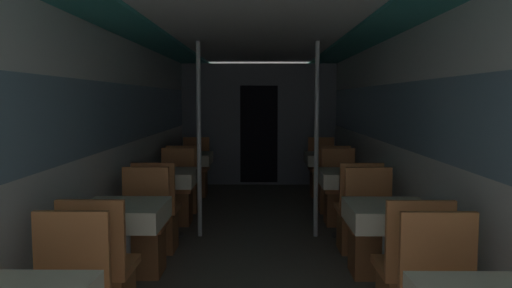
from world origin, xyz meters
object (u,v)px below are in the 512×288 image
object	(u,v)px
dining_table_right_1	(389,219)
chair_right_far_1	(371,241)
dining_table_left_3	(190,161)
chair_left_near_3	(184,191)
dining_table_right_3	(327,161)
chair_right_near_3	(332,191)
chair_left_near_2	(157,223)
chair_right_far_2	(340,200)
support_pole_right_2	(316,140)
dining_table_right_2	(348,181)
chair_right_far_3	(322,178)
dining_table_left_1	(124,219)
chair_left_far_2	(177,200)
chair_left_far_3	(195,177)
chair_left_far_1	(142,241)
support_pole_left_2	(199,140)
chair_right_near_2	(357,223)
dining_table_left_2	(167,181)

from	to	relation	value
dining_table_right_1	chair_right_far_1	size ratio (longest dim) A/B	0.80
dining_table_left_3	chair_left_near_3	xyz separation A→B (m)	(0.00, -0.55, -0.32)
dining_table_right_3	chair_right_near_3	xyz separation A→B (m)	(-0.00, -0.55, -0.32)
chair_left_near_2	dining_table_left_3	world-z (taller)	chair_left_near_2
dining_table_right_1	chair_right_far_2	xyz separation A→B (m)	(-0.00, 2.25, -0.32)
chair_right_far_2	support_pole_right_2	distance (m)	0.99
chair_right_far_2	dining_table_right_2	bearing A→B (deg)	90.00
dining_table_right_2	chair_right_far_3	xyz separation A→B (m)	(-0.00, 2.25, -0.32)
dining_table_left_1	chair_left_near_3	xyz separation A→B (m)	(0.00, 2.86, -0.32)
dining_table_right_2	chair_right_near_3	distance (m)	1.20
chair_left_far_2	chair_left_far_3	distance (m)	1.70
dining_table_left_1	support_pole_right_2	bearing A→B (deg)	46.97
chair_left_far_1	chair_left_near_3	world-z (taller)	same
support_pole_left_2	chair_right_far_2	bearing A→B (deg)	18.94
dining_table_right_1	dining_table_right_3	xyz separation A→B (m)	(0.00, 3.41, 0.00)
chair_right_near_2	dining_table_right_3	xyz separation A→B (m)	(0.00, 2.25, 0.32)
chair_left_far_2	dining_table_left_3	world-z (taller)	chair_left_far_2
dining_table_left_1	dining_table_left_2	distance (m)	1.70
support_pole_left_2	dining_table_left_3	bearing A→B (deg)	101.38
chair_right_near_2	chair_right_far_2	size ratio (longest dim) A/B	1.00
dining_table_right_2	support_pole_right_2	world-z (taller)	support_pole_right_2
dining_table_right_1	dining_table_right_3	size ratio (longest dim) A/B	1.00
chair_right_near_3	chair_right_far_3	bearing A→B (deg)	90.00
dining_table_right_1	chair_right_near_2	world-z (taller)	chair_right_near_2
chair_left_far_2	chair_right_far_2	xyz separation A→B (m)	(1.93, 0.00, 0.00)
support_pole_left_2	chair_right_far_3	world-z (taller)	support_pole_left_2
dining_table_left_3	dining_table_right_1	size ratio (longest dim) A/B	1.00
support_pole_left_2	dining_table_right_3	xyz separation A→B (m)	(1.59, 1.70, -0.44)
chair_left_near_3	dining_table_right_3	distance (m)	2.03
chair_left_near_3	dining_table_right_1	distance (m)	3.47
chair_right_far_1	dining_table_left_1	bearing A→B (deg)	15.77
support_pole_left_2	chair_left_near_3	xyz separation A→B (m)	(-0.34, 1.16, -0.76)
chair_left_far_3	chair_right_far_1	world-z (taller)	same
chair_right_near_3	dining_table_left_2	bearing A→B (deg)	-149.09
support_pole_left_2	dining_table_left_1	bearing A→B (deg)	-101.38
chair_left_near_2	chair_right_far_1	distance (m)	2.03
dining_table_left_2	dining_table_left_1	bearing A→B (deg)	-90.00
chair_right_far_1	chair_right_far_2	xyz separation A→B (m)	(0.00, 1.70, 0.00)
dining_table_left_3	chair_right_far_2	size ratio (longest dim) A/B	0.80
chair_left_far_2	support_pole_left_2	bearing A→B (deg)	122.13
chair_right_far_2	chair_left_far_1	bearing A→B (deg)	41.39
chair_left_far_2	dining_table_right_2	distance (m)	2.03
chair_left_far_1	dining_table_left_3	world-z (taller)	chair_left_far_1
dining_table_left_3	chair_right_near_3	world-z (taller)	chair_right_near_3
chair_left_far_1	chair_right_near_3	world-z (taller)	same
dining_table_right_2	chair_right_far_2	distance (m)	0.63
chair_left_far_1	chair_right_near_2	size ratio (longest dim) A/B	1.00
chair_left_near_2	dining_table_right_3	xyz separation A→B (m)	(1.93, 2.25, 0.32)
chair_left_near_2	dining_table_right_1	xyz separation A→B (m)	(1.93, -1.16, 0.32)
dining_table_left_1	dining_table_right_2	distance (m)	2.58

